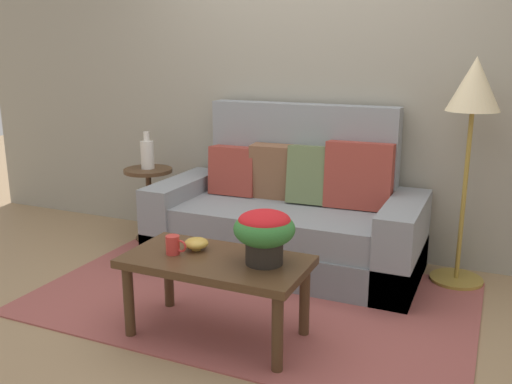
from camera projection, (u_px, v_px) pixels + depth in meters
The scene contains 11 objects.
ground_plane at pixel (244, 306), 3.43m from camera, with size 14.00×14.00×0.00m, color #997A56.
wall_back at pixel (313, 64), 4.17m from camera, with size 6.40×0.12×2.84m, color gray.
area_rug at pixel (252, 298), 3.53m from camera, with size 2.68×1.66×0.01m, color #994C47.
couch at pixel (289, 218), 4.04m from camera, with size 1.90×0.87×1.14m.
coffee_table at pixel (216, 270), 2.98m from camera, with size 0.99×0.51×0.46m.
side_table at pixel (149, 191), 4.52m from camera, with size 0.39×0.39×0.60m.
floor_lamp at pixel (473, 105), 3.49m from camera, with size 0.35×0.35×1.49m.
potted_plant at pixel (264, 231), 2.85m from camera, with size 0.32×0.32×0.28m.
coffee_mug at pixel (173, 245), 3.01m from camera, with size 0.12×0.08×0.10m.
snack_bowl at pixel (196, 243), 3.07m from camera, with size 0.14×0.14×0.07m.
table_vase at pixel (147, 154), 4.45m from camera, with size 0.10×0.10×0.30m.
Camera 1 is at (1.34, -2.85, 1.54)m, focal length 39.14 mm.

